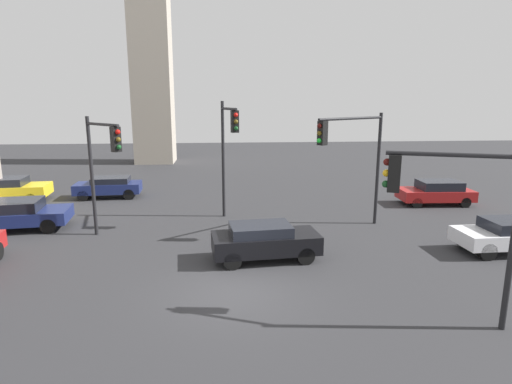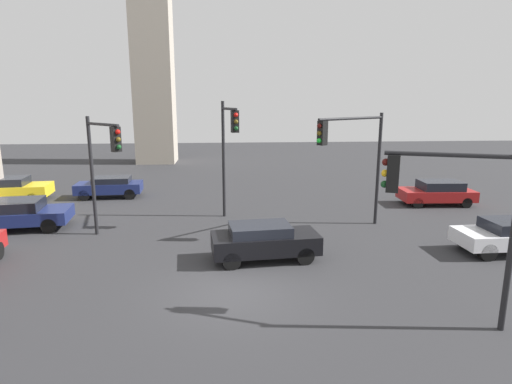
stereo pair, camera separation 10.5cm
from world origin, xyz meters
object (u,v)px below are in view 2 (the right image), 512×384
Objects in this scene: car_4 at (511,235)px; traffic_light_1 at (450,199)px; car_6 at (437,192)px; traffic_light_4 at (228,140)px; car_5 at (17,214)px; car_3 at (7,189)px; traffic_light_3 at (103,156)px; traffic_light_0 at (353,147)px; car_2 at (110,186)px; car_1 at (264,241)px.

traffic_light_1 is at bearing 40.59° from car_4.
car_4 is 0.98× the size of car_6.
traffic_light_4 reaches higher than car_5.
traffic_light_4 is (-5.60, 10.29, 0.66)m from traffic_light_1.
car_3 is 26.95m from car_4.
traffic_light_4 reaches higher than traffic_light_3.
car_2 is at bearing -67.77° from traffic_light_0.
traffic_light_0 reaches higher than car_5.
car_5 is (-15.64, 1.60, -3.19)m from traffic_light_0.
traffic_light_3 is 1.27× the size of car_1.
traffic_light_1 is 14.81m from car_6.
traffic_light_4 is (-5.57, 2.09, 0.17)m from traffic_light_0.
car_1 is at bearing 38.91° from car_6.
traffic_light_4 is 1.47× the size of car_2.
car_4 is 0.87× the size of car_5.
car_5 is at bearing -154.34° from traffic_light_3.
traffic_light_3 is 1.26× the size of car_6.
car_2 is (-13.03, 8.20, -3.24)m from traffic_light_0.
car_3 is 25.88m from car_6.
car_2 is 0.98× the size of car_4.
car_5 reaches higher than car_1.
traffic_light_1 is 1.19× the size of car_2.
traffic_light_0 is 1.10× the size of car_3.
traffic_light_0 reaches higher than car_4.
car_4 is at bearing 37.97° from traffic_light_3.
traffic_light_3 is (-10.90, -0.34, -0.23)m from traffic_light_0.
traffic_light_4 is 1.21× the size of car_3.
traffic_light_3 is 17.02m from car_4.
traffic_light_0 is 0.91× the size of traffic_light_4.
car_3 is at bearing -3.62° from car_6.
traffic_light_3 reaches higher than car_2.
traffic_light_1 is 0.99× the size of car_3.
car_2 is at bearing -142.55° from traffic_light_4.
traffic_light_1 is at bearing 125.31° from car_2.
traffic_light_0 is 1.28× the size of car_6.
traffic_light_4 is at bearing -39.66° from traffic_light_1.
traffic_light_4 is 6.43m from car_1.
car_1 is 0.85× the size of car_3.
car_2 is (-8.69, 11.45, -0.05)m from car_1.
car_3 is at bearing -18.09° from traffic_light_1.
traffic_light_3 reaches higher than car_4.
car_1 is 1.00× the size of car_4.
traffic_light_1 is at bearing 15.33° from traffic_light_4.
traffic_light_0 is at bearing -31.05° from car_4.
car_6 is at bearing 30.47° from car_1.
car_3 is (-19.05, 15.92, -2.70)m from traffic_light_1.
car_1 reaches higher than car_4.
car_4 is at bearing -29.54° from car_3.
car_5 is at bearing 151.36° from car_1.
car_6 is (22.33, 3.15, -0.03)m from car_5.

